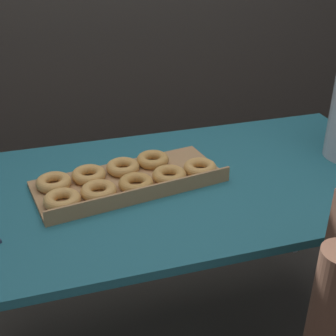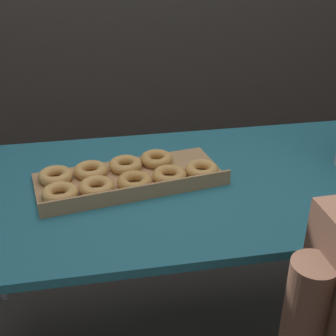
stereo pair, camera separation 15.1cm
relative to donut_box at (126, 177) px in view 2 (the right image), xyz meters
name	(u,v)px [view 2 (the right image)]	position (x,y,z in m)	size (l,w,h in m)	color
folding_table	(183,193)	(0.19, -0.03, -0.06)	(1.55, 0.80, 0.73)	#236675
donut_box	(126,177)	(0.00, 0.00, 0.00)	(0.65, 0.35, 0.05)	tan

